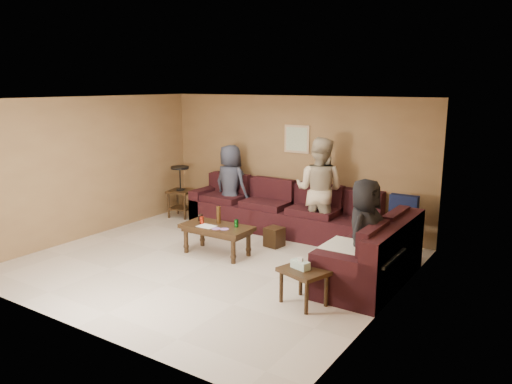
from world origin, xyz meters
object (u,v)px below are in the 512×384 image
coffee_table (217,230)px  person_middle (319,190)px  sectional_sofa (305,228)px  end_table_left (181,191)px  waste_bin (274,237)px  person_right (364,234)px  person_left (231,184)px  side_table_right (303,274)px

coffee_table → person_middle: (1.05, 1.55, 0.50)m
sectional_sofa → coffee_table: sectional_sofa is taller
person_middle → end_table_left: bearing=-3.0°
waste_bin → person_right: (1.91, -0.85, 0.59)m
sectional_sofa → coffee_table: 1.53m
waste_bin → sectional_sofa: bearing=33.8°
person_middle → person_right: (1.43, -1.55, -0.16)m
person_middle → person_left: bearing=-7.7°
sectional_sofa → waste_bin: 0.55m
waste_bin → person_middle: person_middle is taller
waste_bin → person_middle: 1.13m
end_table_left → side_table_right: bearing=-29.8°
person_right → waste_bin: bearing=66.7°
coffee_table → end_table_left: bearing=144.7°
end_table_left → side_table_right: 4.74m
sectional_sofa → person_middle: (0.04, 0.41, 0.59)m
side_table_right → waste_bin: size_ratio=2.02×
person_left → person_middle: bearing=-177.2°
side_table_right → person_left: 3.94m
person_right → person_left: bearing=64.9°
coffee_table → waste_bin: coffee_table is taller
coffee_table → sectional_sofa: bearing=48.6°
sectional_sofa → waste_bin: (-0.44, -0.29, -0.16)m
side_table_right → person_left: person_left is taller
end_table_left → person_left: bearing=9.8°
sectional_sofa → person_left: (-1.93, 0.51, 0.45)m
side_table_right → person_left: (-2.97, 2.56, 0.38)m
end_table_left → person_middle: size_ratio=0.58×
coffee_table → person_middle: 1.94m
person_right → side_table_right: bearing=155.4°
side_table_right → waste_bin: (-1.48, 1.76, -0.23)m
coffee_table → side_table_right: 2.24m
person_left → person_middle: 1.98m
side_table_right → person_right: (0.43, 0.91, 0.35)m
coffee_table → person_middle: person_middle is taller
sectional_sofa → person_right: person_right is taller
sectional_sofa → person_middle: person_middle is taller
side_table_right → waste_bin: side_table_right is taller
person_right → person_middle: bearing=43.4°
sectional_sofa → waste_bin: size_ratio=14.07×
person_left → coffee_table: bearing=124.8°
waste_bin → person_right: person_right is taller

